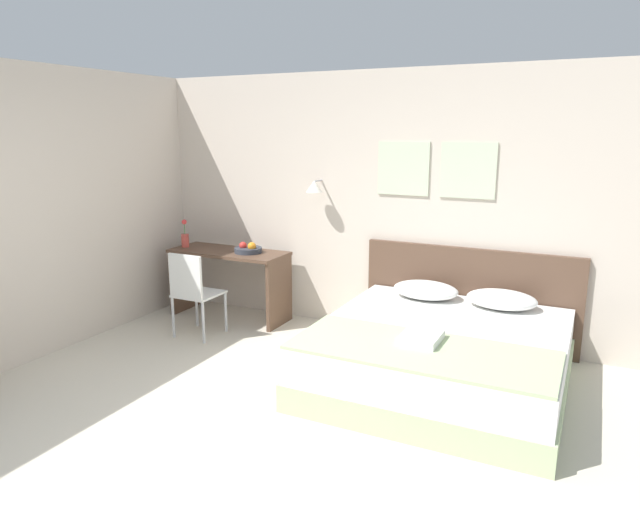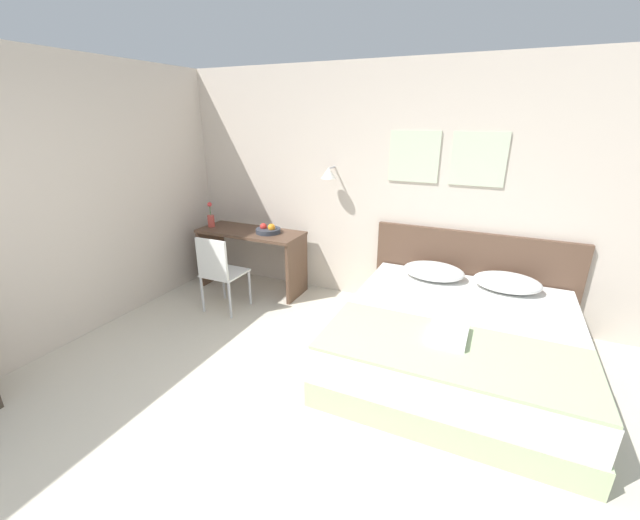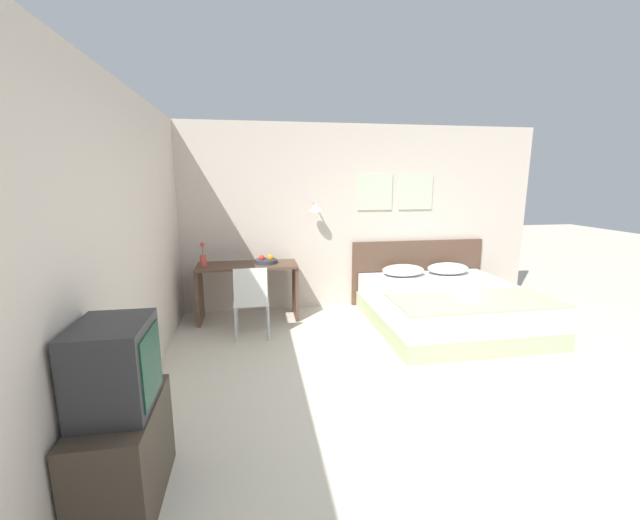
{
  "view_description": "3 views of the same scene",
  "coord_description": "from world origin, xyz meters",
  "px_view_note": "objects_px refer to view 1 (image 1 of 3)",
  "views": [
    {
      "loc": [
        2.11,
        -2.57,
        2.07
      ],
      "look_at": [
        0.14,
        1.44,
        1.05
      ],
      "focal_mm": 32.0,
      "sensor_mm": 36.0,
      "label": 1
    },
    {
      "loc": [
        1.22,
        -1.37,
        2.1
      ],
      "look_at": [
        -0.18,
        1.67,
        0.87
      ],
      "focal_mm": 22.0,
      "sensor_mm": 36.0,
      "label": 2
    },
    {
      "loc": [
        -1.42,
        -2.71,
        1.88
      ],
      "look_at": [
        -0.72,
        1.39,
        1.02
      ],
      "focal_mm": 22.0,
      "sensor_mm": 36.0,
      "label": 3
    }
  ],
  "objects_px": {
    "headboard": "(469,297)",
    "desk": "(229,270)",
    "bed": "(440,357)",
    "desk_chair": "(192,289)",
    "pillow_right": "(502,299)",
    "folded_towel_near_foot": "(421,338)",
    "throw_blanket": "(421,350)",
    "fruit_bowl": "(248,249)",
    "flower_vase": "(185,238)",
    "pillow_left": "(426,290)"
  },
  "relations": [
    {
      "from": "headboard",
      "to": "throw_blanket",
      "type": "xyz_separation_m",
      "value": [
        0.0,
        -1.62,
        0.03
      ]
    },
    {
      "from": "headboard",
      "to": "flower_vase",
      "type": "distance_m",
      "value": 3.18
    },
    {
      "from": "pillow_right",
      "to": "desk",
      "type": "xyz_separation_m",
      "value": [
        -2.92,
        -0.05,
        -0.04
      ]
    },
    {
      "from": "desk",
      "to": "desk_chair",
      "type": "bearing_deg",
      "value": -86.6
    },
    {
      "from": "bed",
      "to": "pillow_right",
      "type": "distance_m",
      "value": 0.89
    },
    {
      "from": "bed",
      "to": "desk",
      "type": "distance_m",
      "value": 2.68
    },
    {
      "from": "bed",
      "to": "fruit_bowl",
      "type": "bearing_deg",
      "value": 163.05
    },
    {
      "from": "pillow_left",
      "to": "pillow_right",
      "type": "bearing_deg",
      "value": 0.0
    },
    {
      "from": "flower_vase",
      "to": "desk",
      "type": "bearing_deg",
      "value": 4.69
    },
    {
      "from": "bed",
      "to": "fruit_bowl",
      "type": "xyz_separation_m",
      "value": [
        -2.32,
        0.71,
        0.56
      ]
    },
    {
      "from": "headboard",
      "to": "desk",
      "type": "bearing_deg",
      "value": -172.5
    },
    {
      "from": "headboard",
      "to": "desk",
      "type": "relative_size",
      "value": 1.57
    },
    {
      "from": "throw_blanket",
      "to": "fruit_bowl",
      "type": "distance_m",
      "value": 2.67
    },
    {
      "from": "headboard",
      "to": "desk_chair",
      "type": "bearing_deg",
      "value": -157.7
    },
    {
      "from": "bed",
      "to": "desk_chair",
      "type": "height_order",
      "value": "desk_chair"
    },
    {
      "from": "pillow_right",
      "to": "folded_towel_near_foot",
      "type": "bearing_deg",
      "value": -108.34
    },
    {
      "from": "headboard",
      "to": "desk",
      "type": "xyz_separation_m",
      "value": [
        -2.57,
        -0.34,
        0.06
      ]
    },
    {
      "from": "headboard",
      "to": "desk",
      "type": "distance_m",
      "value": 2.59
    },
    {
      "from": "pillow_right",
      "to": "fruit_bowl",
      "type": "distance_m",
      "value": 2.68
    },
    {
      "from": "pillow_left",
      "to": "throw_blanket",
      "type": "height_order",
      "value": "pillow_left"
    },
    {
      "from": "throw_blanket",
      "to": "pillow_left",
      "type": "bearing_deg",
      "value": 104.74
    },
    {
      "from": "desk",
      "to": "bed",
      "type": "bearing_deg",
      "value": -15.18
    },
    {
      "from": "pillow_right",
      "to": "desk",
      "type": "bearing_deg",
      "value": -179.11
    },
    {
      "from": "throw_blanket",
      "to": "desk_chair",
      "type": "relative_size",
      "value": 2.14
    },
    {
      "from": "pillow_right",
      "to": "folded_towel_near_foot",
      "type": "height_order",
      "value": "pillow_right"
    },
    {
      "from": "flower_vase",
      "to": "folded_towel_near_foot",
      "type": "bearing_deg",
      "value": -19.52
    },
    {
      "from": "desk",
      "to": "desk_chair",
      "type": "xyz_separation_m",
      "value": [
        0.04,
        -0.7,
        -0.03
      ]
    },
    {
      "from": "pillow_left",
      "to": "pillow_right",
      "type": "height_order",
      "value": "same"
    },
    {
      "from": "pillow_right",
      "to": "desk_chair",
      "type": "bearing_deg",
      "value": -165.51
    },
    {
      "from": "folded_towel_near_foot",
      "to": "flower_vase",
      "type": "height_order",
      "value": "flower_vase"
    },
    {
      "from": "pillow_right",
      "to": "folded_towel_near_foot",
      "type": "xyz_separation_m",
      "value": [
        -0.39,
        -1.19,
        -0.03
      ]
    },
    {
      "from": "folded_towel_near_foot",
      "to": "pillow_left",
      "type": "bearing_deg",
      "value": 104.43
    },
    {
      "from": "pillow_right",
      "to": "throw_blanket",
      "type": "xyz_separation_m",
      "value": [
        -0.35,
        -1.33,
        -0.07
      ]
    },
    {
      "from": "headboard",
      "to": "flower_vase",
      "type": "relative_size",
      "value": 6.54
    },
    {
      "from": "headboard",
      "to": "pillow_right",
      "type": "bearing_deg",
      "value": -40.03
    },
    {
      "from": "bed",
      "to": "headboard",
      "type": "xyz_separation_m",
      "value": [
        0.0,
        1.04,
        0.23
      ]
    },
    {
      "from": "bed",
      "to": "desk",
      "type": "xyz_separation_m",
      "value": [
        -2.57,
        0.7,
        0.29
      ]
    },
    {
      "from": "headboard",
      "to": "pillow_left",
      "type": "bearing_deg",
      "value": -139.97
    },
    {
      "from": "pillow_right",
      "to": "throw_blanket",
      "type": "relative_size",
      "value": 0.33
    },
    {
      "from": "desk",
      "to": "desk_chair",
      "type": "distance_m",
      "value": 0.7
    },
    {
      "from": "headboard",
      "to": "bed",
      "type": "bearing_deg",
      "value": -90.0
    },
    {
      "from": "fruit_bowl",
      "to": "flower_vase",
      "type": "xyz_separation_m",
      "value": [
        -0.81,
        -0.06,
        0.07
      ]
    },
    {
      "from": "desk_chair",
      "to": "fruit_bowl",
      "type": "xyz_separation_m",
      "value": [
        0.21,
        0.71,
        0.29
      ]
    },
    {
      "from": "folded_towel_near_foot",
      "to": "desk",
      "type": "relative_size",
      "value": 0.26
    },
    {
      "from": "desk",
      "to": "flower_vase",
      "type": "height_order",
      "value": "flower_vase"
    },
    {
      "from": "desk",
      "to": "fruit_bowl",
      "type": "relative_size",
      "value": 4.42
    },
    {
      "from": "bed",
      "to": "fruit_bowl",
      "type": "distance_m",
      "value": 2.49
    },
    {
      "from": "pillow_right",
      "to": "throw_blanket",
      "type": "height_order",
      "value": "pillow_right"
    },
    {
      "from": "bed",
      "to": "folded_towel_near_foot",
      "type": "xyz_separation_m",
      "value": [
        -0.04,
        -0.44,
        0.31
      ]
    },
    {
      "from": "bed",
      "to": "headboard",
      "type": "distance_m",
      "value": 1.06
    }
  ]
}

